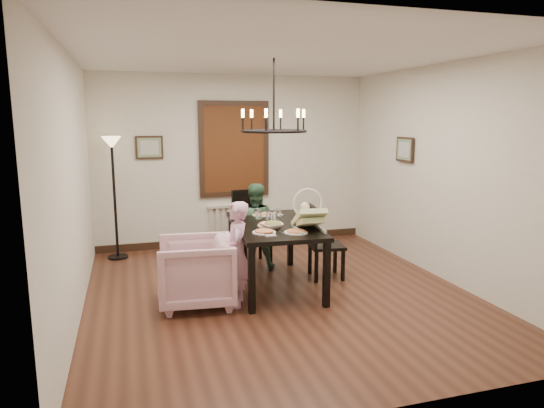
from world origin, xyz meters
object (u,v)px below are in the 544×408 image
armchair (196,272)px  baby_bouncer (309,216)px  dining_table (274,230)px  floor_lamp (115,200)px  chair_right (326,241)px  chair_far (253,228)px  elderly_woman (237,263)px  drinking_glass (268,217)px  seated_man (254,234)px

armchair → baby_bouncer: (1.32, -0.12, 0.59)m
armchair → baby_bouncer: 1.45m
dining_table → floor_lamp: size_ratio=1.00×
chair_right → chair_far: bearing=49.6°
elderly_woman → baby_bouncer: size_ratio=1.92×
elderly_woman → drinking_glass: (0.55, 0.61, 0.38)m
chair_far → chair_right: bearing=-55.4°
dining_table → armchair: size_ratio=2.10×
chair_right → drinking_glass: chair_right is taller
chair_far → elderly_woman: 1.58m
chair_right → elderly_woman: bearing=121.7°
dining_table → floor_lamp: bearing=139.8°
chair_right → baby_bouncer: (-0.47, -0.57, 0.48)m
elderly_woman → drinking_glass: size_ratio=7.88×
seated_man → baby_bouncer: size_ratio=1.95×
chair_far → drinking_glass: (-0.02, -0.86, 0.33)m
dining_table → floor_lamp: 2.69m
dining_table → seated_man: 0.80m
chair_right → dining_table: bearing=106.2°
chair_far → elderly_woman: chair_far is taller
dining_table → chair_far: (-0.02, 0.98, -0.18)m
baby_bouncer → floor_lamp: bearing=139.5°
armchair → chair_right: bearing=109.9°
armchair → drinking_glass: (0.99, 0.45, 0.48)m
dining_table → armchair: dining_table is taller
seated_man → baby_bouncer: baby_bouncer is taller
dining_table → armchair: bearing=-157.9°
chair_right → armchair: size_ratio=1.16×
baby_bouncer → seated_man: bearing=111.7°
floor_lamp → dining_table: bearing=-44.3°
elderly_woman → seated_man: (0.53, 1.26, 0.01)m
elderly_woman → floor_lamp: 2.75m
chair_right → armchair: bearing=111.5°
dining_table → baby_bouncer: size_ratio=3.47×
chair_right → armchair: (-1.79, -0.45, -0.11)m
armchair → floor_lamp: bearing=-152.2°
armchair → seated_man: (0.97, 1.10, 0.12)m
armchair → floor_lamp: floor_lamp is taller
chair_far → floor_lamp: (-1.90, 0.89, 0.36)m
dining_table → armchair: 1.13m
chair_far → drinking_glass: bearing=-98.8°
baby_bouncer → floor_lamp: 3.21m
chair_far → floor_lamp: size_ratio=0.60×
drinking_glass → floor_lamp: size_ratio=0.07×
chair_far → floor_lamp: bearing=147.2°
dining_table → floor_lamp: floor_lamp is taller
dining_table → elderly_woman: bearing=-135.8°
chair_far → baby_bouncer: baby_bouncer is taller
dining_table → chair_right: size_ratio=1.81×
armchair → seated_man: 1.47m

